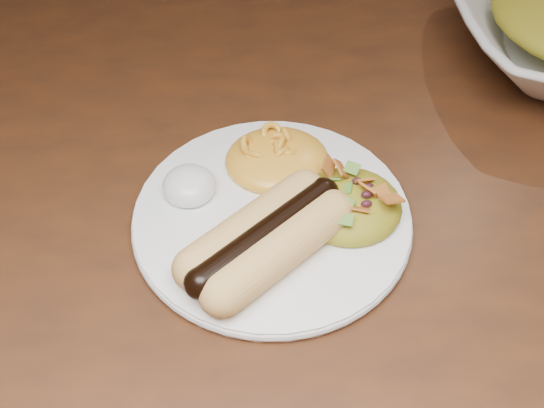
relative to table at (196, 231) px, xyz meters
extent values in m
cube|color=#4C2611|center=(0.00, 0.00, 0.07)|extent=(1.60, 0.90, 0.04)
cylinder|color=white|center=(0.07, -0.07, 0.10)|extent=(0.30, 0.30, 0.01)
cylinder|color=#F1C160|center=(0.06, -0.13, 0.12)|extent=(0.11, 0.10, 0.03)
cylinder|color=#F1C160|center=(0.06, -0.10, 0.12)|extent=(0.11, 0.10, 0.03)
cylinder|color=black|center=(0.06, -0.11, 0.13)|extent=(0.11, 0.10, 0.03)
ellipsoid|color=#FB9C3F|center=(0.08, -0.02, 0.12)|extent=(0.10, 0.09, 0.03)
ellipsoid|color=white|center=(0.00, -0.04, 0.12)|extent=(0.05, 0.05, 0.03)
ellipsoid|color=#A76E07|center=(0.13, -0.08, 0.12)|extent=(0.09, 0.08, 0.03)
camera|label=1|loc=(0.03, -0.41, 0.50)|focal=42.00mm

